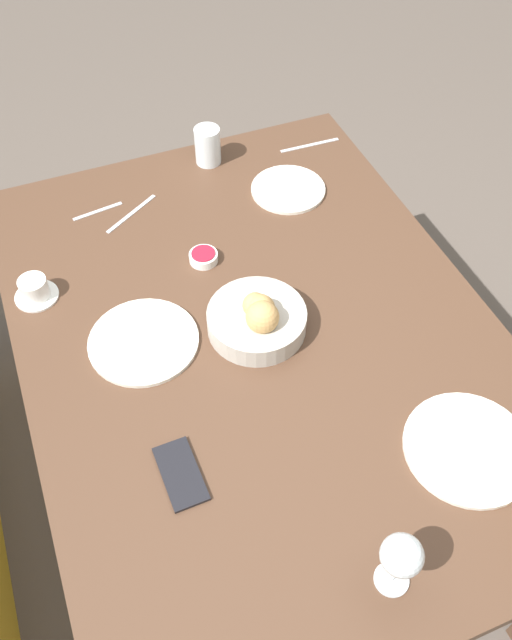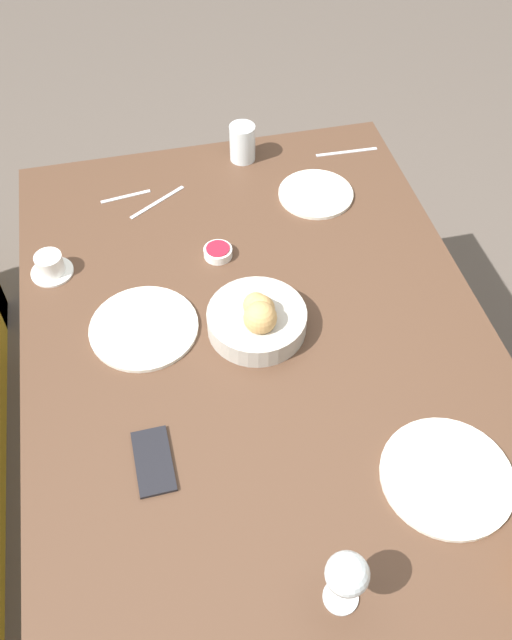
% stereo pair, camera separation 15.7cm
% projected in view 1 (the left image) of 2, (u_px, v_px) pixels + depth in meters
% --- Properties ---
extents(ground_plane, '(10.00, 10.00, 0.00)m').
position_uv_depth(ground_plane, '(258.00, 480.00, 2.16)').
color(ground_plane, '#564C44').
extents(dining_table, '(1.52, 1.09, 0.75)m').
position_uv_depth(dining_table, '(259.00, 353.00, 1.65)').
color(dining_table, '#4C3323').
rests_on(dining_table, ground_plane).
extents(bread_basket, '(0.23, 0.23, 0.12)m').
position_uv_depth(bread_basket, '(257.00, 318.00, 1.57)').
color(bread_basket, '#B2ADA3').
rests_on(bread_basket, dining_table).
extents(plate_near_left, '(0.27, 0.27, 0.01)m').
position_uv_depth(plate_near_left, '(468.00, 448.00, 1.39)').
color(plate_near_left, silver).
rests_on(plate_near_left, dining_table).
extents(plate_near_right, '(0.21, 0.21, 0.01)m').
position_uv_depth(plate_near_right, '(288.00, 189.00, 1.92)').
color(plate_near_right, silver).
rests_on(plate_near_right, dining_table).
extents(plate_far_center, '(0.26, 0.26, 0.01)m').
position_uv_depth(plate_far_center, '(144.00, 341.00, 1.57)').
color(plate_far_center, silver).
rests_on(plate_far_center, dining_table).
extents(water_tumbler, '(0.08, 0.08, 0.11)m').
position_uv_depth(water_tumbler, '(208.00, 146.00, 1.97)').
color(water_tumbler, silver).
rests_on(water_tumbler, dining_table).
extents(wine_glass, '(0.08, 0.08, 0.16)m').
position_uv_depth(wine_glass, '(401.00, 557.00, 1.14)').
color(wine_glass, silver).
rests_on(wine_glass, dining_table).
extents(coffee_cup, '(0.11, 0.11, 0.06)m').
position_uv_depth(coffee_cup, '(35.00, 290.00, 1.64)').
color(coffee_cup, white).
rests_on(coffee_cup, dining_table).
extents(jam_bowl_berry, '(0.07, 0.07, 0.03)m').
position_uv_depth(jam_bowl_berry, '(203.00, 257.00, 1.73)').
color(jam_bowl_berry, white).
rests_on(jam_bowl_berry, dining_table).
extents(fork_silver, '(0.11, 0.17, 0.00)m').
position_uv_depth(fork_silver, '(131.00, 214.00, 1.86)').
color(fork_silver, '#B7B7BC').
rests_on(fork_silver, dining_table).
extents(knife_silver, '(0.02, 0.19, 0.00)m').
position_uv_depth(knife_silver, '(310.00, 145.00, 2.06)').
color(knife_silver, '#B7B7BC').
rests_on(knife_silver, dining_table).
extents(spoon_coffee, '(0.03, 0.14, 0.00)m').
position_uv_depth(spoon_coffee, '(98.00, 211.00, 1.86)').
color(spoon_coffee, '#B7B7BC').
rests_on(spoon_coffee, dining_table).
extents(cell_phone, '(0.15, 0.08, 0.01)m').
position_uv_depth(cell_phone, '(181.00, 474.00, 1.35)').
color(cell_phone, black).
rests_on(cell_phone, dining_table).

